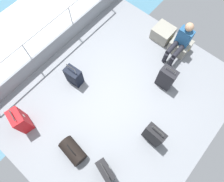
{
  "coord_description": "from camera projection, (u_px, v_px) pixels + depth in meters",
  "views": [
    {
      "loc": [
        0.96,
        -1.38,
        4.59
      ],
      "look_at": [
        -0.22,
        -0.01,
        0.25
      ],
      "focal_mm": 32.36,
      "sensor_mm": 36.0,
      "label": 1
    }
  ],
  "objects": [
    {
      "name": "gunwale_port",
      "position": [
        55.0,
        46.0,
        5.22
      ],
      "size": [
        0.06,
        5.2,
        0.45
      ],
      "primitive_type": "cube",
      "color": "gray",
      "rests_on": "ground_plane"
    },
    {
      "name": "suitcase_1",
      "position": [
        21.0,
        121.0,
        4.34
      ],
      "size": [
        0.44,
        0.33,
        0.76
      ],
      "color": "red",
      "rests_on": "ground_plane"
    },
    {
      "name": "cargo_crate_0",
      "position": [
        163.0,
        33.0,
        5.43
      ],
      "size": [
        0.54,
        0.48,
        0.36
      ],
      "color": "gray",
      "rests_on": "ground_plane"
    },
    {
      "name": "suitcase_4",
      "position": [
        105.0,
        171.0,
        4.01
      ],
      "size": [
        0.47,
        0.31,
        0.76
      ],
      "color": "black",
      "rests_on": "ground_plane"
    },
    {
      "name": "duffel_bag",
      "position": [
        73.0,
        151.0,
        4.26
      ],
      "size": [
        0.6,
        0.39,
        0.48
      ],
      "color": "black",
      "rests_on": "ground_plane"
    },
    {
      "name": "cargo_crate_1",
      "position": [
        180.0,
        46.0,
        5.28
      ],
      "size": [
        0.52,
        0.45,
        0.34
      ],
      "color": "gray",
      "rests_on": "ground_plane"
    },
    {
      "name": "sea_wake",
      "position": [
        28.0,
        31.0,
        6.1
      ],
      "size": [
        12.0,
        12.0,
        0.01
      ],
      "color": "teal",
      "rests_on": "ground_plane"
    },
    {
      "name": "suitcase_2",
      "position": [
        166.0,
        78.0,
        4.74
      ],
      "size": [
        0.39,
        0.25,
        0.76
      ],
      "color": "black",
      "rests_on": "ground_plane"
    },
    {
      "name": "passenger_seated",
      "position": [
        181.0,
        42.0,
        4.89
      ],
      "size": [
        0.34,
        0.66,
        1.04
      ],
      "color": "#26598C",
      "rests_on": "ground_plane"
    },
    {
      "name": "railing_port",
      "position": [
        49.0,
        32.0,
        4.7
      ],
      "size": [
        0.04,
        4.2,
        1.02
      ],
      "color": "silver",
      "rests_on": "ground_plane"
    },
    {
      "name": "suitcase_0",
      "position": [
        154.0,
        135.0,
        4.21
      ],
      "size": [
        0.43,
        0.2,
        0.83
      ],
      "color": "black",
      "rests_on": "ground_plane"
    },
    {
      "name": "ground_plane",
      "position": [
        119.0,
        100.0,
        4.91
      ],
      "size": [
        4.4,
        5.2,
        0.06
      ],
      "primitive_type": "cube",
      "color": "gray"
    },
    {
      "name": "suitcase_3",
      "position": [
        74.0,
        76.0,
        4.84
      ],
      "size": [
        0.4,
        0.27,
        0.7
      ],
      "color": "black",
      "rests_on": "ground_plane"
    }
  ]
}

